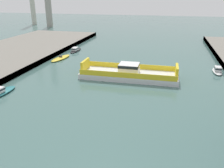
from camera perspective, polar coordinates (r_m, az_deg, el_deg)
chain_ferry at (r=49.81m, az=4.11°, el=2.57°), size 20.39×6.85×3.30m
moored_boat_near_left at (r=66.41m, az=-12.30°, el=6.16°), size 3.44×8.59×1.02m
moored_boat_mid_right at (r=74.91m, az=-8.85°, el=8.19°), size 2.26×7.44×1.25m
moored_boat_far_left at (r=58.24m, az=24.15°, el=3.03°), size 1.97×5.72×1.50m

